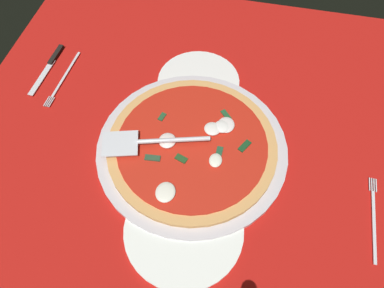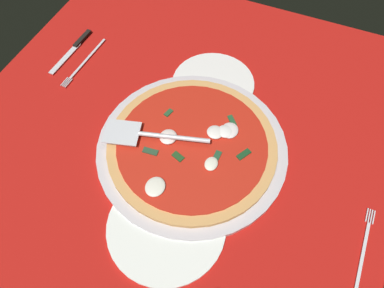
{
  "view_description": "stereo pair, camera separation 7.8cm",
  "coord_description": "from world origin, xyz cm",
  "px_view_note": "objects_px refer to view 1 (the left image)",
  "views": [
    {
      "loc": [
        42.24,
        10.24,
        68.24
      ],
      "look_at": [
        1.64,
        1.37,
        2.49
      ],
      "focal_mm": 33.82,
      "sensor_mm": 36.0,
      "label": 1
    },
    {
      "loc": [
        39.88,
        17.64,
        68.24
      ],
      "look_at": [
        1.64,
        1.37,
        2.49
      ],
      "focal_mm": 33.82,
      "sensor_mm": 36.0,
      "label": 2
    }
  ],
  "objects_px": {
    "dinner_plate_left": "(199,81)",
    "pizza_server": "(148,142)",
    "dinner_plate_right": "(184,229)",
    "pizza": "(192,145)",
    "place_setting_near": "(57,72)"
  },
  "relations": [
    {
      "from": "pizza_server",
      "to": "place_setting_near",
      "type": "distance_m",
      "value": 0.35
    },
    {
      "from": "dinner_plate_right",
      "to": "pizza",
      "type": "bearing_deg",
      "value": -172.88
    },
    {
      "from": "dinner_plate_right",
      "to": "pizza_server",
      "type": "bearing_deg",
      "value": -144.5
    },
    {
      "from": "pizza",
      "to": "place_setting_near",
      "type": "xyz_separation_m",
      "value": [
        -0.15,
        -0.39,
        -0.02
      ]
    },
    {
      "from": "dinner_plate_left",
      "to": "pizza_server",
      "type": "bearing_deg",
      "value": -15.96
    },
    {
      "from": "dinner_plate_left",
      "to": "pizza",
      "type": "height_order",
      "value": "pizza"
    },
    {
      "from": "dinner_plate_right",
      "to": "pizza",
      "type": "height_order",
      "value": "pizza"
    },
    {
      "from": "dinner_plate_right",
      "to": "pizza",
      "type": "xyz_separation_m",
      "value": [
        -0.18,
        -0.02,
        0.02
      ]
    },
    {
      "from": "dinner_plate_left",
      "to": "dinner_plate_right",
      "type": "height_order",
      "value": "same"
    },
    {
      "from": "pizza_server",
      "to": "dinner_plate_left",
      "type": "bearing_deg",
      "value": -121.55
    },
    {
      "from": "pizza",
      "to": "place_setting_near",
      "type": "bearing_deg",
      "value": -111.25
    },
    {
      "from": "pizza_server",
      "to": "place_setting_near",
      "type": "bearing_deg",
      "value": -46.08
    },
    {
      "from": "dinner_plate_right",
      "to": "place_setting_near",
      "type": "height_order",
      "value": "place_setting_near"
    },
    {
      "from": "dinner_plate_right",
      "to": "pizza_server",
      "type": "xyz_separation_m",
      "value": [
        -0.16,
        -0.11,
        0.04
      ]
    },
    {
      "from": "pizza",
      "to": "pizza_server",
      "type": "distance_m",
      "value": 0.1
    }
  ]
}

